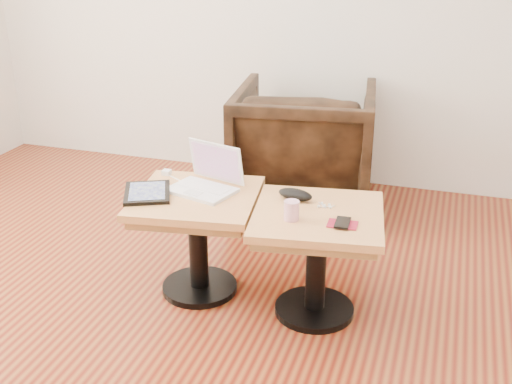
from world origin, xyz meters
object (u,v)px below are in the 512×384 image
(striped_cup, at_px, (291,210))
(side_table_right, at_px, (317,238))
(side_table_left, at_px, (197,219))
(laptop, at_px, (206,181))
(armchair, at_px, (304,146))

(striped_cup, bearing_deg, side_table_right, 48.51)
(side_table_left, distance_m, laptop, 0.19)
(side_table_right, xyz_separation_m, laptop, (-0.56, 0.10, 0.17))
(side_table_left, relative_size, armchair, 0.74)
(side_table_left, distance_m, armchair, 1.19)
(side_table_right, height_order, laptop, laptop)
(laptop, distance_m, striped_cup, 0.51)
(armchair, bearing_deg, striped_cup, 93.63)
(side_table_right, distance_m, striped_cup, 0.22)
(side_table_left, height_order, armchair, armchair)
(armchair, bearing_deg, laptop, 71.67)
(laptop, height_order, striped_cup, laptop)
(armchair, bearing_deg, side_table_left, 71.33)
(side_table_right, relative_size, laptop, 1.80)
(side_table_right, xyz_separation_m, armchair, (-0.35, 1.19, 0.01))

